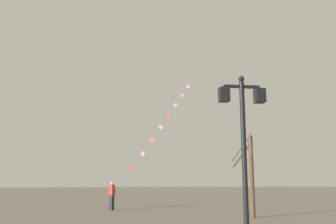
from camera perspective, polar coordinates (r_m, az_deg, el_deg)
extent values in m
plane|color=#756B5B|center=(23.01, -5.29, -14.81)|extent=(160.00, 160.00, 0.00)
cylinder|color=black|center=(10.45, 11.58, -7.55)|extent=(0.14, 0.14, 4.55)
sphere|color=black|center=(10.82, 11.13, 5.00)|extent=(0.16, 0.16, 0.16)
cube|color=black|center=(10.76, 11.17, 3.82)|extent=(1.04, 0.08, 0.08)
cube|color=black|center=(10.55, 8.54, 2.62)|extent=(0.28, 0.28, 0.40)
cube|color=beige|center=(10.55, 8.54, 2.62)|extent=(0.19, 0.19, 0.30)
cube|color=black|center=(10.88, 13.81, 2.41)|extent=(0.28, 0.28, 0.40)
cube|color=beige|center=(10.88, 13.81, 2.41)|extent=(0.19, 0.19, 0.30)
cylinder|color=brown|center=(25.51, -9.13, -14.08)|extent=(0.06, 0.06, 0.18)
cylinder|color=silver|center=(26.64, -7.20, -11.18)|extent=(1.65, 2.40, 2.42)
cylinder|color=silver|center=(28.50, -4.65, -7.52)|extent=(0.86, 1.23, 1.24)
cylinder|color=silver|center=(29.84, -3.13, -5.30)|extent=(0.86, 1.23, 1.24)
cylinder|color=silver|center=(31.25, -1.76, -3.27)|extent=(0.86, 1.23, 1.24)
cylinder|color=silver|center=(32.70, -0.51, -1.42)|extent=(0.86, 1.23, 1.24)
cylinder|color=silver|center=(34.21, 0.63, 0.27)|extent=(0.86, 1.23, 1.24)
cylinder|color=silver|center=(35.75, 1.67, 1.81)|extent=(0.86, 1.23, 1.24)
cylinder|color=silver|center=(37.32, 2.62, 3.23)|extent=(0.86, 1.23, 1.24)
cube|color=red|center=(27.85, -5.47, -8.70)|extent=(0.30, 0.33, 0.44)
cylinder|color=red|center=(27.85, -5.48, -9.26)|extent=(0.02, 0.02, 0.21)
cube|color=pink|center=(29.16, -3.87, -6.38)|extent=(0.32, 0.32, 0.44)
cylinder|color=pink|center=(29.14, -3.88, -7.04)|extent=(0.05, 0.05, 0.33)
cube|color=red|center=(30.54, -2.43, -4.26)|extent=(0.39, 0.22, 0.44)
cylinder|color=red|center=(30.51, -2.43, -4.87)|extent=(0.03, 0.04, 0.32)
cube|color=pink|center=(31.97, -1.12, -2.33)|extent=(0.40, 0.19, 0.44)
cylinder|color=pink|center=(31.93, -1.12, -2.91)|extent=(0.02, 0.02, 0.32)
cube|color=red|center=(33.45, 0.07, -0.56)|extent=(0.31, 0.33, 0.44)
cylinder|color=red|center=(33.40, 0.07, -1.11)|extent=(0.04, 0.04, 0.31)
cube|color=pink|center=(34.97, 1.16, 1.06)|extent=(0.41, 0.18, 0.44)
cylinder|color=pink|center=(34.91, 1.16, 0.56)|extent=(0.04, 0.06, 0.28)
cube|color=red|center=(36.53, 2.16, 2.54)|extent=(0.35, 0.29, 0.44)
cylinder|color=red|center=(36.47, 2.16, 2.10)|extent=(0.04, 0.04, 0.24)
cube|color=pink|center=(38.12, 3.07, 3.89)|extent=(0.40, 0.20, 0.44)
cylinder|color=pink|center=(38.05, 3.08, 3.45)|extent=(0.03, 0.05, 0.27)
cube|color=#1E1E2D|center=(23.91, -8.59, -13.49)|extent=(0.32, 0.36, 0.90)
cube|color=#B22D26|center=(23.88, -8.54, -11.74)|extent=(0.39, 0.45, 0.60)
sphere|color=tan|center=(23.87, -8.52, -10.73)|extent=(0.22, 0.22, 0.22)
cylinder|color=#B22D26|center=(24.07, -8.27, -11.33)|extent=(0.26, 0.39, 0.50)
cylinder|color=#4C3826|center=(19.27, 12.66, -9.55)|extent=(0.22, 0.22, 3.98)
cylinder|color=#4C3826|center=(19.37, 11.19, -6.46)|extent=(0.92, 0.54, 1.25)
cylinder|color=#4C3826|center=(19.33, 11.08, -5.49)|extent=(0.96, 0.39, 1.31)
cylinder|color=#4C3826|center=(18.83, 12.55, -4.81)|extent=(0.42, 1.09, 1.17)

